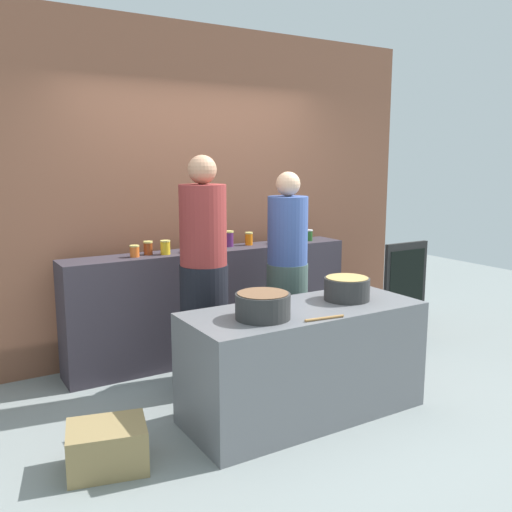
% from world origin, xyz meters
% --- Properties ---
extents(ground, '(12.00, 12.00, 0.00)m').
position_xyz_m(ground, '(0.00, 0.00, 0.00)').
color(ground, gray).
extents(storefront_wall, '(4.80, 0.12, 3.00)m').
position_xyz_m(storefront_wall, '(0.00, 1.45, 1.50)').
color(storefront_wall, brown).
rests_on(storefront_wall, ground).
extents(display_shelf, '(2.70, 0.36, 1.00)m').
position_xyz_m(display_shelf, '(0.00, 1.10, 0.50)').
color(display_shelf, '#342E37').
rests_on(display_shelf, ground).
extents(prep_table, '(1.70, 0.70, 0.78)m').
position_xyz_m(prep_table, '(0.00, -0.30, 0.39)').
color(prep_table, slate).
rests_on(prep_table, ground).
extents(preserve_jar_0, '(0.08, 0.08, 0.10)m').
position_xyz_m(preserve_jar_0, '(-0.74, 1.07, 1.05)').
color(preserve_jar_0, orange).
rests_on(preserve_jar_0, display_shelf).
extents(preserve_jar_1, '(0.08, 0.08, 0.12)m').
position_xyz_m(preserve_jar_1, '(-0.60, 1.12, 1.06)').
color(preserve_jar_1, maroon).
rests_on(preserve_jar_1, display_shelf).
extents(preserve_jar_2, '(0.09, 0.09, 0.12)m').
position_xyz_m(preserve_jar_2, '(-0.47, 1.06, 1.06)').
color(preserve_jar_2, yellow).
rests_on(preserve_jar_2, display_shelf).
extents(preserve_jar_3, '(0.09, 0.09, 0.12)m').
position_xyz_m(preserve_jar_3, '(-0.21, 1.04, 1.06)').
color(preserve_jar_3, '#A63A17').
rests_on(preserve_jar_3, display_shelf).
extents(preserve_jar_4, '(0.07, 0.07, 0.13)m').
position_xyz_m(preserve_jar_4, '(0.00, 1.08, 1.07)').
color(preserve_jar_4, '#933F0C').
rests_on(preserve_jar_4, display_shelf).
extents(preserve_jar_5, '(0.09, 0.09, 0.15)m').
position_xyz_m(preserve_jar_5, '(0.20, 1.16, 1.07)').
color(preserve_jar_5, '#53225C').
rests_on(preserve_jar_5, display_shelf).
extents(preserve_jar_6, '(0.07, 0.07, 0.12)m').
position_xyz_m(preserve_jar_6, '(0.40, 1.14, 1.06)').
color(preserve_jar_6, orange).
rests_on(preserve_jar_6, display_shelf).
extents(preserve_jar_7, '(0.08, 0.08, 0.13)m').
position_xyz_m(preserve_jar_7, '(0.71, 1.08, 1.07)').
color(preserve_jar_7, olive).
rests_on(preserve_jar_7, display_shelf).
extents(preserve_jar_8, '(0.09, 0.09, 0.11)m').
position_xyz_m(preserve_jar_8, '(1.05, 1.08, 1.06)').
color(preserve_jar_8, '#23521E').
rests_on(preserve_jar_8, display_shelf).
extents(cooking_pot_left, '(0.36, 0.36, 0.17)m').
position_xyz_m(cooking_pot_left, '(-0.39, -0.37, 0.87)').
color(cooking_pot_left, '#2D2D2D').
rests_on(cooking_pot_left, prep_table).
extents(cooking_pot_center, '(0.33, 0.33, 0.17)m').
position_xyz_m(cooking_pot_center, '(0.40, -0.28, 0.87)').
color(cooking_pot_center, '#2D2D2D').
rests_on(cooking_pot_center, prep_table).
extents(wooden_spoon, '(0.28, 0.05, 0.02)m').
position_xyz_m(wooden_spoon, '(-0.06, -0.60, 0.79)').
color(wooden_spoon, '#9E703D').
rests_on(wooden_spoon, prep_table).
extents(cook_with_tongs, '(0.37, 0.37, 1.83)m').
position_xyz_m(cook_with_tongs, '(-0.40, 0.47, 0.83)').
color(cook_with_tongs, black).
rests_on(cook_with_tongs, ground).
extents(cook_in_cap, '(0.35, 0.35, 1.70)m').
position_xyz_m(cook_in_cap, '(0.40, 0.50, 0.77)').
color(cook_in_cap, '#415750').
rests_on(cook_in_cap, ground).
extents(bread_crate, '(0.52, 0.45, 0.27)m').
position_xyz_m(bread_crate, '(-1.41, -0.29, 0.13)').
color(bread_crate, olive).
rests_on(bread_crate, ground).
extents(chalkboard_sign, '(0.54, 0.05, 1.00)m').
position_xyz_m(chalkboard_sign, '(1.80, 0.48, 0.51)').
color(chalkboard_sign, black).
rests_on(chalkboard_sign, ground).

